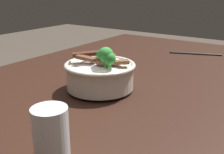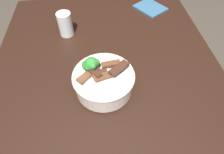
# 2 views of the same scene
# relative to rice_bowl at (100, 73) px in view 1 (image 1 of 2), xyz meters

# --- Properties ---
(dining_table) EXTENTS (1.55, 0.91, 0.76)m
(dining_table) POSITION_rel_rice_bowl_xyz_m (0.11, 0.02, -0.16)
(dining_table) COLOR black
(dining_table) RESTS_ON ground
(rice_bowl) EXTENTS (0.21, 0.21, 0.14)m
(rice_bowl) POSITION_rel_rice_bowl_xyz_m (0.00, 0.00, 0.00)
(rice_bowl) COLOR silver
(rice_bowl) RESTS_ON dining_table
(drinking_glass) EXTENTS (0.06, 0.06, 0.11)m
(drinking_glass) POSITION_rel_rice_bowl_xyz_m (-0.33, -0.14, -0.01)
(drinking_glass) COLOR white
(drinking_glass) RESTS_ON dining_table
(chopsticks_pair) EXTENTS (0.09, 0.22, 0.01)m
(chopsticks_pair) POSITION_rel_rice_bowl_xyz_m (0.61, -0.08, -0.05)
(chopsticks_pair) COLOR #28231E
(chopsticks_pair) RESTS_ON dining_table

